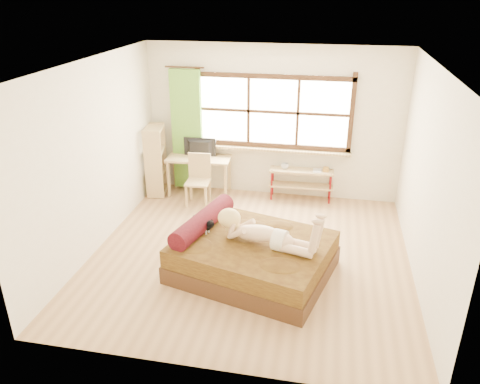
% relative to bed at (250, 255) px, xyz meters
% --- Properties ---
extents(floor, '(4.50, 4.50, 0.00)m').
position_rel_bed_xyz_m(floor, '(-0.07, 0.42, -0.27)').
color(floor, '#9E754C').
rests_on(floor, ground).
extents(ceiling, '(4.50, 4.50, 0.00)m').
position_rel_bed_xyz_m(ceiling, '(-0.07, 0.42, 2.43)').
color(ceiling, white).
rests_on(ceiling, wall_back).
extents(wall_back, '(4.50, 0.00, 4.50)m').
position_rel_bed_xyz_m(wall_back, '(-0.07, 2.67, 1.08)').
color(wall_back, silver).
rests_on(wall_back, floor).
extents(wall_front, '(4.50, 0.00, 4.50)m').
position_rel_bed_xyz_m(wall_front, '(-0.07, -1.83, 1.08)').
color(wall_front, silver).
rests_on(wall_front, floor).
extents(wall_left, '(0.00, 4.50, 4.50)m').
position_rel_bed_xyz_m(wall_left, '(-2.32, 0.42, 1.08)').
color(wall_left, silver).
rests_on(wall_left, floor).
extents(wall_right, '(0.00, 4.50, 4.50)m').
position_rel_bed_xyz_m(wall_right, '(2.18, 0.42, 1.08)').
color(wall_right, silver).
rests_on(wall_right, floor).
extents(window, '(2.80, 0.16, 1.46)m').
position_rel_bed_xyz_m(window, '(-0.07, 2.64, 1.24)').
color(window, '#FFEDBF').
rests_on(window, wall_back).
extents(curtain, '(0.55, 0.10, 2.20)m').
position_rel_bed_xyz_m(curtain, '(-1.62, 2.55, 0.88)').
color(curtain, '#438524').
rests_on(curtain, wall_back).
extents(bed, '(2.31, 2.03, 0.75)m').
position_rel_bed_xyz_m(bed, '(0.00, 0.00, 0.00)').
color(bed, '#31210E').
rests_on(bed, floor).
extents(woman, '(1.43, 0.74, 0.59)m').
position_rel_bed_xyz_m(woman, '(0.20, -0.06, 0.52)').
color(woman, '#D9B08C').
rests_on(woman, bed).
extents(kitten, '(0.32, 0.19, 0.24)m').
position_rel_bed_xyz_m(kitten, '(-0.67, 0.09, 0.34)').
color(kitten, black).
rests_on(kitten, bed).
extents(desk, '(1.17, 0.58, 0.72)m').
position_rel_bed_xyz_m(desk, '(-1.37, 2.37, 0.35)').
color(desk, tan).
rests_on(desk, floor).
extents(monitor, '(0.59, 0.11, 0.34)m').
position_rel_bed_xyz_m(monitor, '(-1.37, 2.42, 0.62)').
color(monitor, black).
rests_on(monitor, desk).
extents(chair, '(0.42, 0.42, 0.90)m').
position_rel_bed_xyz_m(chair, '(-1.27, 2.00, 0.23)').
color(chair, tan).
rests_on(chair, floor).
extents(pipe_shelf, '(1.14, 0.32, 0.64)m').
position_rel_bed_xyz_m(pipe_shelf, '(0.50, 2.49, 0.15)').
color(pipe_shelf, tan).
rests_on(pipe_shelf, floor).
extents(cup, '(0.13, 0.13, 0.10)m').
position_rel_bed_xyz_m(cup, '(0.19, 2.49, 0.35)').
color(cup, gray).
rests_on(cup, pipe_shelf).
extents(book, '(0.15, 0.21, 0.02)m').
position_rel_bed_xyz_m(book, '(0.69, 2.49, 0.31)').
color(book, gray).
rests_on(book, pipe_shelf).
extents(bookshelf, '(0.41, 0.60, 1.27)m').
position_rel_bed_xyz_m(bookshelf, '(-2.15, 2.26, 0.38)').
color(bookshelf, tan).
rests_on(bookshelf, floor).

